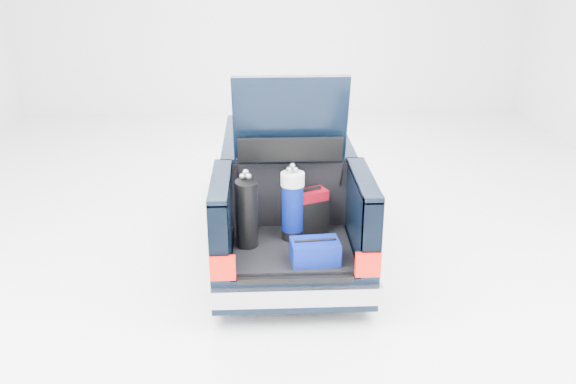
{
  "coord_description": "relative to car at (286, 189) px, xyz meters",
  "views": [
    {
      "loc": [
        -0.34,
        -7.61,
        3.71
      ],
      "look_at": [
        0.0,
        -0.5,
        0.87
      ],
      "focal_mm": 38.0,
      "sensor_mm": 36.0,
      "label": 1
    }
  ],
  "objects": [
    {
      "name": "ground",
      "position": [
        0.0,
        -0.11,
        -0.67
      ],
      "size": [
        14.0,
        14.0,
        0.0
      ],
      "primitive_type": "plane",
      "color": "white",
      "rests_on": "ground"
    },
    {
      "name": "car",
      "position": [
        0.0,
        0.0,
        0.0
      ],
      "size": [
        1.87,
        4.65,
        2.47
      ],
      "color": "black",
      "rests_on": "ground"
    },
    {
      "name": "red_suitcase",
      "position": [
        0.24,
        -1.23,
        0.2
      ],
      "size": [
        0.4,
        0.35,
        0.57
      ],
      "rotation": [
        0.0,
        0.0,
        0.4
      ],
      "color": "#68030F",
      "rests_on": "car"
    },
    {
      "name": "black_golf_bag",
      "position": [
        -0.5,
        -1.56,
        0.33
      ],
      "size": [
        0.29,
        0.35,
        0.9
      ],
      "rotation": [
        0.0,
        0.0,
        0.13
      ],
      "color": "black",
      "rests_on": "car"
    },
    {
      "name": "blue_golf_bag",
      "position": [
        0.02,
        -1.35,
        0.34
      ],
      "size": [
        0.34,
        0.34,
        0.9
      ],
      "rotation": [
        0.0,
        0.0,
        -0.31
      ],
      "color": "black",
      "rests_on": "car"
    },
    {
      "name": "blue_duffel",
      "position": [
        0.22,
        -1.95,
        0.05
      ],
      "size": [
        0.54,
        0.38,
        0.27
      ],
      "rotation": [
        0.0,
        0.0,
        0.09
      ],
      "color": "navy",
      "rests_on": "car"
    }
  ]
}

